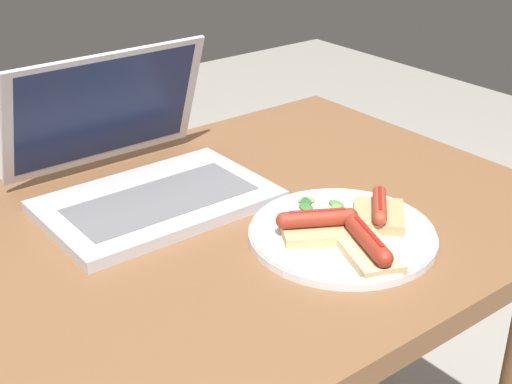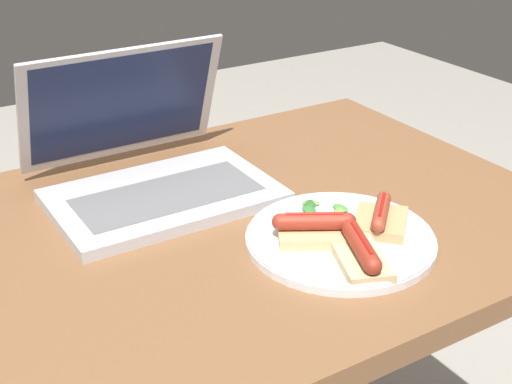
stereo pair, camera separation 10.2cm
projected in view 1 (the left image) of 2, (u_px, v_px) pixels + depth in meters
desk at (205, 296)px, 1.09m from camera, size 1.10×0.72×0.77m
laptop at (142, 174)px, 1.13m from camera, size 0.35×0.30×0.22m
plate at (342, 233)px, 1.02m from camera, size 0.27×0.27×0.02m
sausage_toast_left at (379, 212)px, 1.04m from camera, size 0.12×0.12×0.04m
sausage_toast_middle at (317, 225)px, 1.00m from camera, size 0.12×0.11×0.04m
sausage_toast_right at (368, 246)px, 0.95m from camera, size 0.10×0.13×0.04m
salad_pile at (316, 205)px, 1.09m from camera, size 0.07×0.07×0.01m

